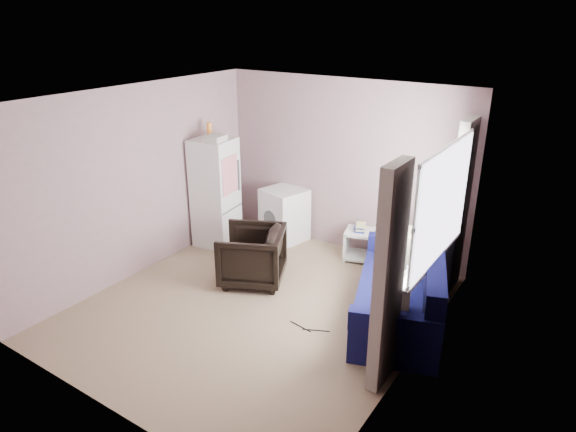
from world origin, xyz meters
name	(u,v)px	position (x,y,z in m)	size (l,w,h in m)	color
room	(257,211)	(0.02, 0.01, 1.25)	(3.84, 4.24, 2.54)	#957D62
armchair	(252,253)	(-0.44, 0.49, 0.41)	(0.79, 0.74, 0.81)	black
fridge	(215,192)	(-1.61, 1.16, 0.83)	(0.63, 0.63, 1.85)	silver
washing_machine	(284,214)	(-0.84, 1.84, 0.43)	(0.70, 0.70, 0.82)	silver
side_table	(359,243)	(0.44, 1.86, 0.26)	(0.50, 0.50, 0.55)	silver
sofa	(404,295)	(1.56, 0.72, 0.33)	(1.51, 2.18, 0.89)	#101149
window_dressing	(430,237)	(1.78, 0.70, 1.11)	(0.17, 2.62, 2.18)	white
floor_cables	(308,328)	(0.75, -0.05, 0.01)	(0.47, 0.14, 0.01)	black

